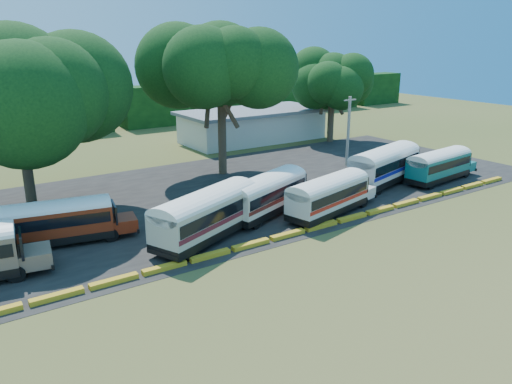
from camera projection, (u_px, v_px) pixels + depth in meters
ground at (279, 247)px, 32.20m from camera, size 160.00×160.00×0.00m
asphalt_strip at (204, 197)px, 42.23m from camera, size 64.00×24.00×0.02m
curb at (270, 240)px, 32.95m from camera, size 53.70×0.45×0.30m
terminal_building at (253, 125)px, 64.96m from camera, size 19.00×9.00×4.00m
treeline_backdrop at (73, 112)px, 69.30m from camera, size 130.00×4.00×6.00m
bus_red at (55, 220)px, 32.09m from camera, size 9.29×3.86×2.97m
bus_cream_west at (208, 212)px, 32.84m from camera, size 10.55×6.44×3.42m
bus_cream_east at (267, 192)px, 37.56m from camera, size 9.82×5.67×3.16m
bus_white_red at (329, 193)px, 37.45m from camera, size 9.53×4.34×3.04m
bus_white_blue at (386, 164)px, 45.29m from camera, size 10.94×5.26×3.49m
bus_teal at (440, 164)px, 46.28m from camera, size 9.25×3.14×2.98m
tree_west at (15, 84)px, 36.32m from camera, size 11.96×11.96×14.11m
tree_center at (221, 65)px, 46.50m from camera, size 10.68×10.68×14.45m
tree_east at (333, 77)px, 62.45m from camera, size 8.01×8.01×11.21m
utility_pole at (348, 131)px, 51.53m from camera, size 1.60×0.30×7.22m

